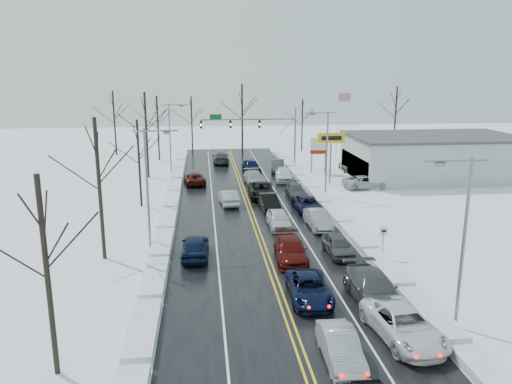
{
  "coord_description": "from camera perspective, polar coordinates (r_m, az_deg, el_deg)",
  "views": [
    {
      "loc": [
        -4.37,
        -40.34,
        13.01
      ],
      "look_at": [
        0.26,
        2.46,
        2.5
      ],
      "focal_mm": 35.0,
      "sensor_mm": 36.0,
      "label": 1
    }
  ],
  "objects": [
    {
      "name": "queued_car_3",
      "position": [
        35.52,
        3.95,
        -7.8
      ],
      "size": [
        2.43,
        5.33,
        1.51
      ],
      "primitive_type": "imported",
      "rotation": [
        0.0,
        0.0,
        -0.06
      ],
      "color": "#4A0C09",
      "rests_on": "ground"
    },
    {
      "name": "queued_car_17",
      "position": [
        66.04,
        2.47,
        2.35
      ],
      "size": [
        2.26,
        4.92,
        1.56
      ],
      "primitive_type": "imported",
      "rotation": [
        0.0,
        0.0,
        -0.13
      ],
      "color": "#3A3C3E",
      "rests_on": "ground"
    },
    {
      "name": "flagpole",
      "position": [
        73.35,
        9.41,
        8.0
      ],
      "size": [
        1.87,
        1.2,
        10.0
      ],
      "color": "silver",
      "rests_on": "ground"
    },
    {
      "name": "queued_car_6",
      "position": [
        52.53,
        0.66,
        -0.62
      ],
      "size": [
        2.78,
        5.71,
        1.57
      ],
      "primitive_type": "imported",
      "rotation": [
        0.0,
        0.0,
        -0.03
      ],
      "color": "black",
      "rests_on": "ground"
    },
    {
      "name": "snow_bank_right",
      "position": [
        45.88,
        9.23,
        -2.94
      ],
      "size": [
        1.45,
        72.0,
        0.52
      ],
      "primitive_type": "cube",
      "color": "white",
      "rests_on": "ground"
    },
    {
      "name": "tree_left_a",
      "position": [
        22.43,
        -23.14,
        -4.88
      ],
      "size": [
        3.6,
        3.6,
        9.0
      ],
      "color": "#2D231C",
      "rests_on": "ground"
    },
    {
      "name": "oncoming_car_1",
      "position": [
        59.13,
        -7.02,
        0.9
      ],
      "size": [
        2.81,
        5.07,
        1.34
      ],
      "primitive_type": "imported",
      "rotation": [
        0.0,
        0.0,
        3.26
      ],
      "color": "#460F09",
      "rests_on": "ground"
    },
    {
      "name": "speed_limit_sign",
      "position": [
        36.51,
        14.36,
        -4.89
      ],
      "size": [
        0.55,
        0.09,
        2.35
      ],
      "color": "slate",
      "rests_on": "ground"
    },
    {
      "name": "queued_car_16",
      "position": [
        60.27,
        3.16,
        1.23
      ],
      "size": [
        2.62,
        5.2,
        1.7
      ],
      "primitive_type": "imported",
      "rotation": [
        0.0,
        0.0,
        -0.13
      ],
      "color": "white",
      "rests_on": "ground"
    },
    {
      "name": "road_surface",
      "position": [
        44.51,
        -0.27,
        -3.27
      ],
      "size": [
        14.0,
        84.0,
        0.01
      ],
      "primitive_type": "cube",
      "color": "black",
      "rests_on": "ground"
    },
    {
      "name": "queued_car_10",
      "position": [
        26.92,
        16.39,
        -15.8
      ],
      "size": [
        3.2,
        5.85,
        1.55
      ],
      "primitive_type": "imported",
      "rotation": [
        0.0,
        0.0,
        0.11
      ],
      "color": "white",
      "rests_on": "ground"
    },
    {
      "name": "queued_car_2",
      "position": [
        29.98,
        6.06,
        -12.09
      ],
      "size": [
        2.49,
        5.08,
        1.39
      ],
      "primitive_type": "imported",
      "rotation": [
        0.0,
        0.0,
        -0.04
      ],
      "color": "black",
      "rests_on": "ground"
    },
    {
      "name": "tires_plus_sign",
      "position": [
        58.81,
        8.58,
        5.73
      ],
      "size": [
        3.2,
        0.34,
        6.0
      ],
      "color": "slate",
      "rests_on": "ground"
    },
    {
      "name": "queued_car_12",
      "position": [
        36.94,
        9.33,
        -7.09
      ],
      "size": [
        1.79,
        4.23,
        1.43
      ],
      "primitive_type": "imported",
      "rotation": [
        0.0,
        0.0,
        0.02
      ],
      "color": "#3E4043",
      "rests_on": "ground"
    },
    {
      "name": "tree_left_e",
      "position": [
        74.89,
        -11.2,
        8.58
      ],
      "size": [
        3.8,
        3.8,
        9.5
      ],
      "color": "#2D231C",
      "rests_on": "ground"
    },
    {
      "name": "snow_bank_left",
      "position": [
        44.41,
        -10.09,
        -3.53
      ],
      "size": [
        1.45,
        72.0,
        0.52
      ],
      "primitive_type": "cube",
      "color": "white",
      "rests_on": "ground"
    },
    {
      "name": "queued_car_5",
      "position": [
        47.99,
        1.45,
        -2.01
      ],
      "size": [
        1.87,
        4.63,
        1.5
      ],
      "primitive_type": "imported",
      "rotation": [
        0.0,
        0.0,
        0.06
      ],
      "color": "black",
      "rests_on": "ground"
    },
    {
      "name": "streetlight_se",
      "position": [
        26.81,
        22.4,
        -4.05
      ],
      "size": [
        3.2,
        0.25,
        9.0
      ],
      "color": "slate",
      "rests_on": "ground"
    },
    {
      "name": "streetlight_nw",
      "position": [
        64.92,
        -9.66,
        6.72
      ],
      "size": [
        3.2,
        0.25,
        9.0
      ],
      "color": "slate",
      "rests_on": "ground"
    },
    {
      "name": "parked_car_1",
      "position": [
        61.76,
        14.08,
        1.14
      ],
      "size": [
        2.39,
        5.47,
        1.56
      ],
      "primitive_type": "imported",
      "rotation": [
        0.0,
        0.0,
        0.04
      ],
      "color": "silver",
      "rests_on": "ground"
    },
    {
      "name": "tree_far_c",
      "position": [
        79.77,
        -1.6,
        9.89
      ],
      "size": [
        4.4,
        4.4,
        11.0
      ],
      "color": "#2D231C",
      "rests_on": "ground"
    },
    {
      "name": "tree_far_d",
      "position": [
        82.78,
        5.32,
        8.76
      ],
      "size": [
        3.4,
        3.4,
        8.5
      ],
      "color": "#2D231C",
      "rests_on": "ground"
    },
    {
      "name": "tree_left_b",
      "position": [
        35.59,
        -17.66,
        3.32
      ],
      "size": [
        4.0,
        4.0,
        10.0
      ],
      "color": "#2D231C",
      "rests_on": "ground"
    },
    {
      "name": "tree_left_d",
      "position": [
        62.97,
        -12.5,
        8.23
      ],
      "size": [
        4.2,
        4.2,
        10.5
      ],
      "color": "#2D231C",
      "rests_on": "ground"
    },
    {
      "name": "streetlight_ne",
      "position": [
        52.48,
        7.9,
        5.15
      ],
      "size": [
        3.2,
        0.25,
        9.0
      ],
      "color": "slate",
      "rests_on": "ground"
    },
    {
      "name": "oncoming_car_0",
      "position": [
        49.85,
        -3.13,
        -1.43
      ],
      "size": [
        1.98,
        4.58,
        1.47
      ],
      "primitive_type": "imported",
      "rotation": [
        0.0,
        0.0,
        3.24
      ],
      "color": "#B9B9BC",
      "rests_on": "ground"
    },
    {
      "name": "dealership_building",
      "position": [
        65.68,
        19.54,
        3.86
      ],
      "size": [
        20.4,
        12.4,
        5.3
      ],
      "color": "#B5B4B0",
      "rests_on": "ground"
    },
    {
      "name": "queued_car_8",
      "position": [
        65.33,
        -0.54,
        2.23
      ],
      "size": [
        2.4,
        5.13,
        1.7
      ],
      "primitive_type": "imported",
      "rotation": [
        0.0,
        0.0,
        0.08
      ],
      "color": "#0B1033",
      "rests_on": "ground"
    },
    {
      "name": "streetlight_sw",
      "position": [
        37.35,
        -12.07,
        1.51
      ],
      "size": [
        3.2,
        0.25,
        9.0
      ],
      "color": "slate",
      "rests_on": "ground"
    },
    {
      "name": "queued_car_7",
      "position": [
        58.66,
        -0.21,
        0.91
      ],
      "size": [
        2.43,
        5.33,
        1.51
      ],
      "primitive_type": "imported",
      "rotation": [
        0.0,
        0.0,
        0.06
      ],
      "color": "#9B9EA2",
      "rests_on": "ground"
    },
    {
      "name": "oncoming_car_2",
      "position": [
        72.27,
        -4.03,
        3.32
      ],
      "size": [
        2.29,
        5.54,
        1.6
      ],
      "primitive_type": "imported",
      "rotation": [
        0.0,
        0.0,
        3.13
      ],
      "color": "#3C3F41",
      "rests_on": "ground"
    },
    {
      "name": "tree_far_a",
      "position": [
        81.71,
        -15.95,
        8.97
      ],
      "size": [
        4.0,
        4.0,
        10.0
      ],
      "color": "#2D231C",
      "rests_on": "ground"
    },
    {
      "name": "parked_car_0",
      "position": [
        57.92,
        12.43,
        0.41
      ],
      "size": [
        5.43,
        2.82,
        1.46
      ],
      "primitive_type": "imported",
      "rotation": [
        0.0,
        0.0,
        1.65
      ],
      "color": "silver",
      "rests_on": "ground"
    },
    {
      "name": "tree_far_b",
      "position": [
        81.63,
        -7.38,
        8.89
      ],
      "size": [
        3.6,
        3.6,
        9.0
      ],
      "color": "#2D231C",
      "rests_on": "ground"
    },
    {
      "name": "queued_car_1",
      "position": [
        24.5,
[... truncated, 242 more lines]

